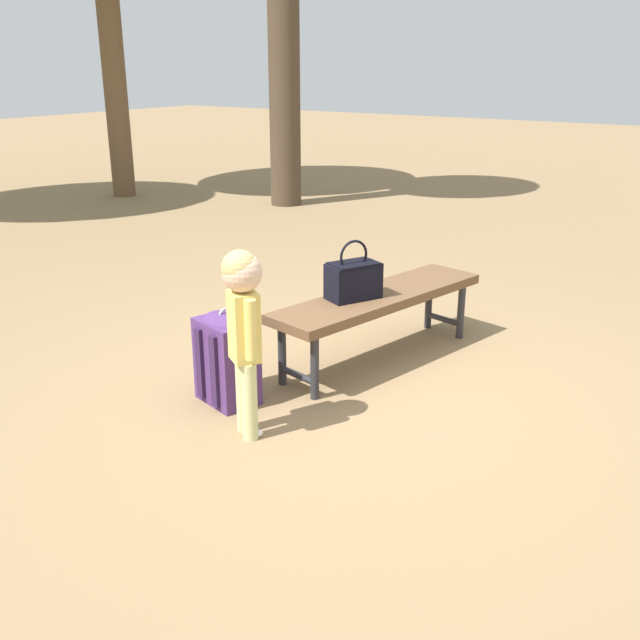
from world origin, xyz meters
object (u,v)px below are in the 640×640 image
Objects in this scene: park_bench at (379,302)px; backpack_large at (227,355)px; child_standing at (243,315)px; handbag at (353,279)px.

backpack_large reaches higher than park_bench.
child_standing reaches higher than backpack_large.
child_standing is at bearing -3.00° from park_bench.
park_bench is at bearing 155.73° from handbag.
park_bench is 4.48× the size of handbag.
park_bench is 1.29m from child_standing.
park_bench is 1.67× the size of child_standing.
handbag is at bearing 158.44° from backpack_large.
child_standing reaches higher than handbag.
park_bench is at bearing 177.00° from child_standing.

